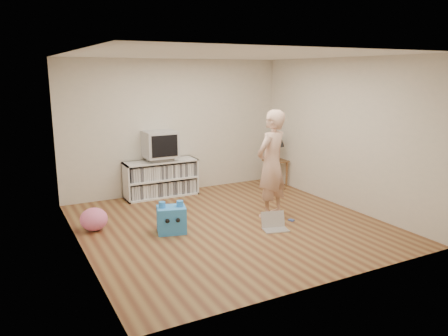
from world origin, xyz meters
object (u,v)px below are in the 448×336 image
at_px(crt_tv, 160,144).
at_px(table_lamp, 276,142).
at_px(laptop, 274,225).
at_px(media_unit, 161,178).
at_px(side_table, 275,166).
at_px(plush_blue, 171,219).
at_px(dvd_deck, 160,159).
at_px(person, 271,164).
at_px(plush_pink, 94,219).

distance_m(crt_tv, table_lamp, 2.43).
relative_size(crt_tv, laptop, 1.39).
bearing_deg(media_unit, side_table, -9.14).
bearing_deg(crt_tv, media_unit, 90.00).
relative_size(media_unit, plush_blue, 2.86).
height_order(dvd_deck, laptop, dvd_deck).
relative_size(table_lamp, person, 0.29).
relative_size(media_unit, plush_pink, 3.41).
relative_size(side_table, plush_pink, 1.34).
relative_size(media_unit, table_lamp, 2.72).
bearing_deg(media_unit, person, -59.19).
bearing_deg(plush_blue, media_unit, 89.55).
distance_m(table_lamp, laptop, 2.76).
xyz_separation_m(person, plush_pink, (-2.74, 0.69, -0.71)).
bearing_deg(side_table, dvd_deck, 171.23).
xyz_separation_m(dvd_deck, person, (1.19, -1.99, 0.15)).
bearing_deg(plush_pink, side_table, 13.22).
xyz_separation_m(media_unit, laptop, (0.91, -2.54, -0.28)).
bearing_deg(dvd_deck, table_lamp, -8.77).
height_order(media_unit, plush_pink, media_unit).
bearing_deg(crt_tv, plush_pink, -140.06).
distance_m(media_unit, table_lamp, 2.50).
height_order(person, laptop, person).
distance_m(crt_tv, plush_pink, 2.18).
xyz_separation_m(dvd_deck, side_table, (2.40, -0.37, -0.32)).
bearing_deg(person, media_unit, -81.45).
relative_size(dvd_deck, table_lamp, 0.87).
relative_size(crt_tv, side_table, 1.09).
bearing_deg(person, dvd_deck, -81.25).
bearing_deg(crt_tv, plush_blue, -105.52).
bearing_deg(crt_tv, laptop, -70.21).
distance_m(dvd_deck, person, 2.32).
distance_m(media_unit, dvd_deck, 0.39).
bearing_deg(plush_blue, plush_pink, 162.91).
distance_m(crt_tv, side_table, 2.50).
height_order(media_unit, person, person).
bearing_deg(plush_blue, dvd_deck, 89.43).
height_order(side_table, laptop, side_table).
height_order(dvd_deck, side_table, dvd_deck).
bearing_deg(crt_tv, person, -58.94).
height_order(media_unit, dvd_deck, dvd_deck).
height_order(side_table, table_lamp, table_lamp).
relative_size(crt_tv, person, 0.34).
bearing_deg(person, table_lamp, -148.94).
xyz_separation_m(crt_tv, plush_blue, (-0.53, -1.92, -0.81)).
bearing_deg(laptop, dvd_deck, 123.56).
xyz_separation_m(crt_tv, laptop, (0.91, -2.52, -0.95)).
xyz_separation_m(crt_tv, plush_pink, (-1.54, -1.29, -0.85)).
height_order(crt_tv, side_table, crt_tv).
xyz_separation_m(side_table, table_lamp, (0.00, 0.00, 0.53)).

